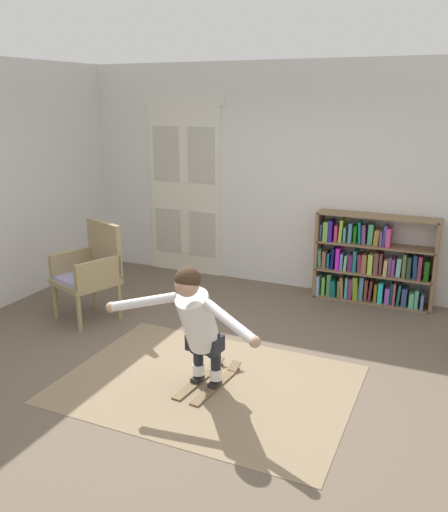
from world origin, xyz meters
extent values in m
plane|color=brown|center=(0.00, 0.00, 0.00)|extent=(7.20, 7.20, 0.00)
cube|color=silver|center=(0.00, 2.60, 1.45)|extent=(6.00, 0.10, 2.90)
cube|color=beige|center=(-1.85, 2.54, 1.18)|extent=(0.55, 0.04, 2.35)
cube|color=#B3AF9E|center=(-1.85, 2.52, 1.69)|extent=(0.41, 0.01, 0.76)
cube|color=#B3AF9E|center=(-1.85, 2.52, 0.59)|extent=(0.41, 0.01, 0.64)
cube|color=beige|center=(-1.30, 2.54, 1.18)|extent=(0.55, 0.04, 2.35)
cube|color=#B3AF9E|center=(-1.30, 2.52, 1.69)|extent=(0.41, 0.01, 0.76)
cube|color=#B3AF9E|center=(-1.30, 2.52, 0.59)|extent=(0.41, 0.01, 0.64)
cube|color=beige|center=(-1.58, 2.54, 2.40)|extent=(1.22, 0.04, 0.10)
cube|color=#857055|center=(0.12, -0.27, 0.00)|extent=(2.53, 1.83, 0.01)
cube|color=#7E6245|center=(0.41, 2.39, 0.55)|extent=(0.04, 0.30, 1.10)
cube|color=#7E6245|center=(1.81, 2.39, 0.55)|extent=(0.04, 0.30, 1.10)
cube|color=#7E6245|center=(1.11, 2.39, 0.01)|extent=(1.40, 0.30, 0.02)
cube|color=#7E6245|center=(1.11, 2.39, 0.37)|extent=(1.40, 0.30, 0.02)
cube|color=#7E6245|center=(1.11, 2.39, 0.73)|extent=(1.40, 0.30, 0.02)
cube|color=#7E6245|center=(1.11, 2.39, 1.09)|extent=(1.40, 0.30, 0.02)
cube|color=#81A9D0|center=(0.45, 2.38, 0.15)|extent=(0.04, 0.23, 0.25)
cube|color=#5FB63C|center=(0.52, 2.38, 0.14)|extent=(0.04, 0.18, 0.24)
cube|color=#508B56|center=(0.59, 2.38, 0.16)|extent=(0.05, 0.19, 0.29)
cube|color=#0F5958|center=(0.65, 2.37, 0.13)|extent=(0.07, 0.21, 0.22)
cube|color=#85A95C|center=(0.71, 2.39, 0.12)|extent=(0.03, 0.16, 0.21)
cube|color=#9E6A42|center=(0.75, 2.38, 0.15)|extent=(0.05, 0.19, 0.27)
cube|color=#4BBACB|center=(0.81, 2.39, 0.15)|extent=(0.03, 0.18, 0.27)
cube|color=#682E55|center=(0.86, 2.37, 0.15)|extent=(0.05, 0.22, 0.27)
cube|color=olive|center=(0.92, 2.39, 0.17)|extent=(0.07, 0.24, 0.30)
cube|color=teal|center=(0.99, 2.40, 0.17)|extent=(0.06, 0.20, 0.30)
cube|color=brown|center=(1.05, 2.40, 0.16)|extent=(0.04, 0.22, 0.28)
cube|color=#5E282E|center=(1.10, 2.39, 0.16)|extent=(0.05, 0.20, 0.28)
cube|color=olive|center=(1.16, 2.38, 0.13)|extent=(0.04, 0.14, 0.23)
cube|color=#28CDC8|center=(1.23, 2.39, 0.15)|extent=(0.05, 0.22, 0.26)
cube|color=#8E4FC8|center=(1.31, 2.38, 0.12)|extent=(0.05, 0.17, 0.20)
cube|color=#0F5E50|center=(1.35, 2.41, 0.15)|extent=(0.03, 0.19, 0.27)
cube|color=#A24964|center=(1.39, 2.38, 0.16)|extent=(0.03, 0.23, 0.29)
cube|color=#20685E|center=(1.44, 2.39, 0.15)|extent=(0.05, 0.20, 0.26)
cube|color=#31487E|center=(1.51, 2.39, 0.13)|extent=(0.06, 0.20, 0.23)
cube|color=#56B97B|center=(1.59, 2.38, 0.11)|extent=(0.05, 0.21, 0.18)
cube|color=#54AD91|center=(1.65, 2.38, 0.13)|extent=(0.04, 0.18, 0.23)
cube|color=#5971AB|center=(1.71, 2.37, 0.11)|extent=(0.03, 0.23, 0.19)
cube|color=#66B9A1|center=(0.45, 2.41, 0.50)|extent=(0.05, 0.19, 0.24)
cube|color=brown|center=(0.51, 2.38, 0.49)|extent=(0.04, 0.18, 0.22)
cube|color=teal|center=(0.55, 2.41, 0.47)|extent=(0.03, 0.17, 0.19)
cube|color=navy|center=(0.61, 2.39, 0.51)|extent=(0.05, 0.17, 0.26)
cube|color=#CD21D5|center=(0.68, 2.40, 0.52)|extent=(0.05, 0.21, 0.28)
cube|color=#667DCB|center=(0.73, 2.41, 0.48)|extent=(0.03, 0.22, 0.21)
cube|color=#77B988|center=(0.78, 2.38, 0.48)|extent=(0.04, 0.19, 0.20)
cube|color=#5A2562|center=(0.83, 2.39, 0.48)|extent=(0.06, 0.19, 0.21)
cube|color=#1A6F70|center=(0.89, 2.38, 0.52)|extent=(0.04, 0.20, 0.27)
cube|color=#97325D|center=(0.94, 2.41, 0.49)|extent=(0.06, 0.18, 0.22)
cube|color=olive|center=(1.00, 2.40, 0.50)|extent=(0.06, 0.22, 0.23)
cube|color=#A4C74D|center=(1.08, 2.38, 0.50)|extent=(0.05, 0.22, 0.25)
cube|color=brown|center=(1.14, 2.40, 0.52)|extent=(0.05, 0.23, 0.27)
cube|color=brown|center=(1.20, 2.40, 0.51)|extent=(0.03, 0.15, 0.26)
cube|color=tan|center=(1.26, 2.39, 0.48)|extent=(0.05, 0.23, 0.20)
cube|color=#765EA5|center=(1.30, 2.40, 0.49)|extent=(0.04, 0.15, 0.22)
cube|color=#7E367E|center=(1.35, 2.40, 0.49)|extent=(0.04, 0.21, 0.21)
cube|color=#85D1D8|center=(1.41, 2.39, 0.49)|extent=(0.06, 0.14, 0.23)
cube|color=#566237|center=(1.47, 2.39, 0.53)|extent=(0.04, 0.23, 0.30)
cube|color=#2D4D45|center=(1.52, 2.40, 0.51)|extent=(0.05, 0.20, 0.26)
cube|color=navy|center=(1.59, 2.40, 0.53)|extent=(0.06, 0.16, 0.30)
cube|color=brown|center=(1.65, 2.38, 0.53)|extent=(0.04, 0.22, 0.29)
cube|color=#1A5210|center=(1.73, 2.39, 0.50)|extent=(0.06, 0.22, 0.24)
cube|color=#6871B8|center=(0.44, 2.40, 0.84)|extent=(0.04, 0.15, 0.20)
cube|color=#64A446|center=(0.51, 2.39, 0.86)|extent=(0.06, 0.24, 0.24)
cube|color=#391DA6|center=(0.57, 2.38, 0.87)|extent=(0.04, 0.20, 0.26)
cube|color=#BC3164|center=(0.64, 2.37, 0.84)|extent=(0.04, 0.17, 0.21)
cube|color=#98B538|center=(0.70, 2.40, 0.88)|extent=(0.05, 0.22, 0.28)
cube|color=teal|center=(0.74, 2.41, 0.83)|extent=(0.03, 0.20, 0.19)
cube|color=teal|center=(0.81, 2.37, 0.86)|extent=(0.04, 0.17, 0.25)
cube|color=#1C8115|center=(0.86, 2.41, 0.84)|extent=(0.03, 0.16, 0.21)
cube|color=#126B72|center=(0.92, 2.37, 0.87)|extent=(0.04, 0.17, 0.27)
cube|color=#693D6C|center=(0.97, 2.37, 0.86)|extent=(0.05, 0.15, 0.24)
cube|color=#479B6F|center=(1.05, 2.41, 0.86)|extent=(0.06, 0.16, 0.25)
cube|color=#A27C33|center=(1.12, 2.39, 0.83)|extent=(0.07, 0.16, 0.19)
cube|color=#613F71|center=(1.18, 2.40, 0.83)|extent=(0.03, 0.23, 0.19)
cube|color=#4857B7|center=(1.21, 2.40, 0.86)|extent=(0.05, 0.17, 0.25)
cube|color=#CA3F7B|center=(1.26, 2.39, 0.85)|extent=(0.05, 0.22, 0.22)
cylinder|color=#938058|center=(-2.11, 0.36, 0.21)|extent=(0.06, 0.06, 0.42)
cylinder|color=#938058|center=(-1.63, 0.17, 0.21)|extent=(0.06, 0.06, 0.42)
cylinder|color=#938058|center=(-1.93, 0.85, 0.21)|extent=(0.06, 0.06, 0.42)
cylinder|color=#938058|center=(-1.44, 0.66, 0.21)|extent=(0.06, 0.06, 0.42)
cube|color=#938058|center=(-1.78, 0.51, 0.45)|extent=(0.77, 0.77, 0.06)
cube|color=#9793C4|center=(-1.78, 0.51, 0.50)|extent=(0.70, 0.70, 0.04)
cube|color=#938058|center=(-1.68, 0.76, 0.80)|extent=(0.58, 0.27, 0.60)
cube|color=#938058|center=(-2.03, 0.61, 0.62)|extent=(0.26, 0.54, 0.28)
cube|color=#938058|center=(-1.53, 0.41, 0.62)|extent=(0.26, 0.54, 0.28)
cube|color=brown|center=(0.03, -0.26, 0.01)|extent=(0.16, 0.74, 0.01)
cube|color=brown|center=(0.06, 0.07, 0.05)|extent=(0.10, 0.12, 0.06)
cube|color=black|center=(0.03, -0.28, 0.04)|extent=(0.09, 0.13, 0.04)
cube|color=brown|center=(0.21, -0.28, 0.01)|extent=(0.16, 0.74, 0.01)
cube|color=brown|center=(0.24, 0.06, 0.05)|extent=(0.10, 0.12, 0.06)
cube|color=black|center=(0.21, -0.30, 0.04)|extent=(0.09, 0.13, 0.04)
cylinder|color=white|center=(0.03, -0.26, 0.13)|extent=(0.12, 0.12, 0.10)
cylinder|color=black|center=(0.03, -0.26, 0.33)|extent=(0.10, 0.10, 0.30)
cylinder|color=black|center=(0.03, -0.29, 0.42)|extent=(0.12, 0.12, 0.22)
cylinder|color=white|center=(0.21, -0.28, 0.13)|extent=(0.12, 0.12, 0.10)
cylinder|color=black|center=(0.21, -0.28, 0.33)|extent=(0.10, 0.10, 0.30)
cylinder|color=black|center=(0.21, -0.31, 0.42)|extent=(0.12, 0.12, 0.22)
cube|color=black|center=(0.12, -0.30, 0.42)|extent=(0.32, 0.21, 0.14)
cylinder|color=silver|center=(0.11, -0.40, 0.66)|extent=(0.32, 0.48, 0.59)
sphere|color=tan|center=(0.09, -0.56, 1.03)|extent=(0.22, 0.22, 0.20)
sphere|color=#382619|center=(0.09, -0.55, 1.07)|extent=(0.23, 0.23, 0.21)
cylinder|color=silver|center=(-0.33, -0.56, 0.82)|extent=(0.58, 0.23, 0.20)
sphere|color=tan|center=(-0.60, -0.64, 0.75)|extent=(0.10, 0.10, 0.09)
cylinder|color=silver|center=(0.50, -0.64, 0.82)|extent=(0.56, 0.33, 0.20)
sphere|color=tan|center=(0.75, -0.77, 0.75)|extent=(0.10, 0.10, 0.09)
camera|label=1|loc=(2.00, -4.12, 2.46)|focal=37.83mm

